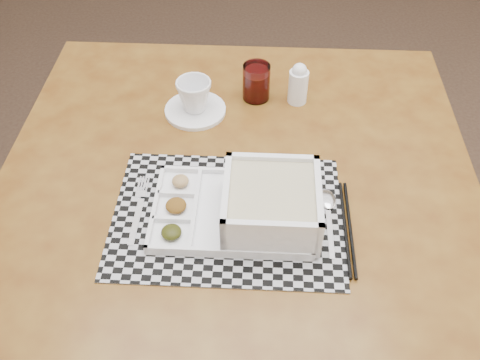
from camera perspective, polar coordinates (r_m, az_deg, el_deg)
name	(u,v)px	position (r m, az deg, el deg)	size (l,w,h in m)	color
floor	(250,169)	(2.28, 1.08, 1.14)	(5.00, 5.00, 0.00)	#311F18
dining_table	(237,201)	(1.22, -0.32, -2.22)	(1.16, 1.16, 0.78)	#51290E
placemat	(228,216)	(1.08, -1.33, -3.81)	(0.46, 0.34, 0.00)	#ADADB5
serving_tray	(261,207)	(1.04, 2.23, -2.88)	(0.35, 0.26, 0.10)	white
fork	(138,208)	(1.11, -10.86, -2.90)	(0.04, 0.19, 0.00)	silver
spoon	(328,204)	(1.11, 9.33, -2.57)	(0.04, 0.18, 0.01)	silver
chopsticks	(348,228)	(1.08, 11.40, -5.00)	(0.05, 0.24, 0.01)	black
saucer	(195,110)	(1.33, -4.79, 7.43)	(0.15, 0.15, 0.01)	white
cup	(194,95)	(1.30, -4.91, 8.98)	(0.09, 0.09, 0.08)	white
juice_glass	(256,83)	(1.35, 1.75, 10.27)	(0.07, 0.07, 0.09)	white
creamer_bottle	(298,84)	(1.34, 6.23, 10.17)	(0.05, 0.05, 0.11)	white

